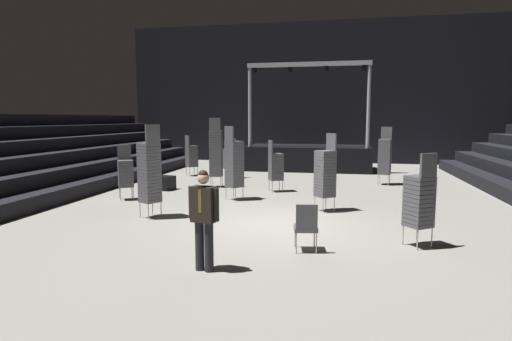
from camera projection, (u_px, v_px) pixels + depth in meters
name	position (u px, v px, depth m)	size (l,w,h in m)	color
ground_plane	(273.00, 226.00, 10.16)	(22.00, 30.00, 0.10)	gray
arena_end_wall	(315.00, 93.00, 24.26)	(22.00, 0.30, 8.00)	black
stage_riser	(309.00, 156.00, 21.04)	(6.00, 2.95, 5.11)	black
man_with_tie	(204.00, 215.00, 6.95)	(0.57, 0.31, 1.70)	black
chair_stack_front_left	(216.00, 153.00, 15.54)	(0.49, 0.49, 2.56)	#B2B5BA
chair_stack_front_right	(149.00, 171.00, 10.72)	(0.60, 0.60, 2.39)	#B2B5BA
chair_stack_mid_left	(126.00, 172.00, 13.17)	(0.61, 0.61, 1.71)	#B2B5BA
chair_stack_mid_right	(325.00, 173.00, 11.49)	(0.62, 0.62, 2.14)	#B2B5BA
chair_stack_mid_centre	(229.00, 158.00, 18.00)	(0.61, 0.61, 1.71)	#B2B5BA
chair_stack_rear_left	(385.00, 156.00, 16.11)	(0.54, 0.54, 2.22)	#B2B5BA
chair_stack_rear_right	(276.00, 166.00, 14.61)	(0.59, 0.59, 1.79)	#B2B5BA
chair_stack_rear_centre	(419.00, 200.00, 8.29)	(0.62, 0.62, 1.88)	#B2B5BA
chair_stack_aisle_left	(191.00, 156.00, 18.70)	(0.62, 0.62, 1.79)	#B2B5BA
chair_stack_aisle_right	(234.00, 163.00, 13.12)	(0.62, 0.62, 2.31)	#B2B5BA
equipment_road_case	(161.00, 183.00, 15.13)	(0.90, 0.60, 0.49)	black
loose_chair_near_man	(306.00, 224.00, 8.01)	(0.51, 0.51, 0.95)	#B2B5BA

